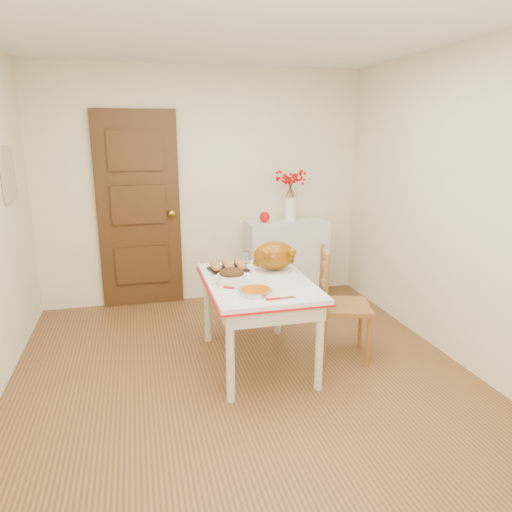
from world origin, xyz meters
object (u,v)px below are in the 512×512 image
object	(u,v)px
kitchen_table	(258,322)
chair_oak	(344,304)
sideboard	(286,260)
turkey_platter	(274,257)
pumpkin_pie	(255,290)

from	to	relation	value
kitchen_table	chair_oak	size ratio (longest dim) A/B	1.28
sideboard	chair_oak	xyz separation A→B (m)	(0.01, -1.52, 0.02)
kitchen_table	turkey_platter	bearing A→B (deg)	42.48
turkey_platter	chair_oak	bearing A→B (deg)	-37.01
chair_oak	pumpkin_pie	xyz separation A→B (m)	(-0.82, -0.26, 0.27)
turkey_platter	pumpkin_pie	size ratio (longest dim) A/B	1.65
kitchen_table	pumpkin_pie	world-z (taller)	pumpkin_pie
sideboard	kitchen_table	distance (m)	1.63
chair_oak	pumpkin_pie	bearing A→B (deg)	123.52
kitchen_table	pumpkin_pie	distance (m)	0.51
kitchen_table	chair_oak	bearing A→B (deg)	-4.92
turkey_platter	pumpkin_pie	xyz separation A→B (m)	(-0.28, -0.49, -0.10)
sideboard	chair_oak	distance (m)	1.52
chair_oak	pumpkin_pie	distance (m)	0.90
kitchen_table	turkey_platter	xyz separation A→B (m)	(0.19, 0.17, 0.48)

